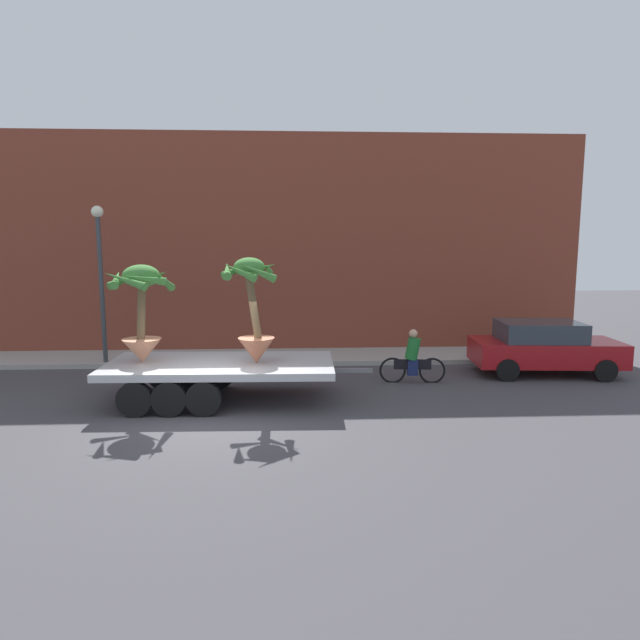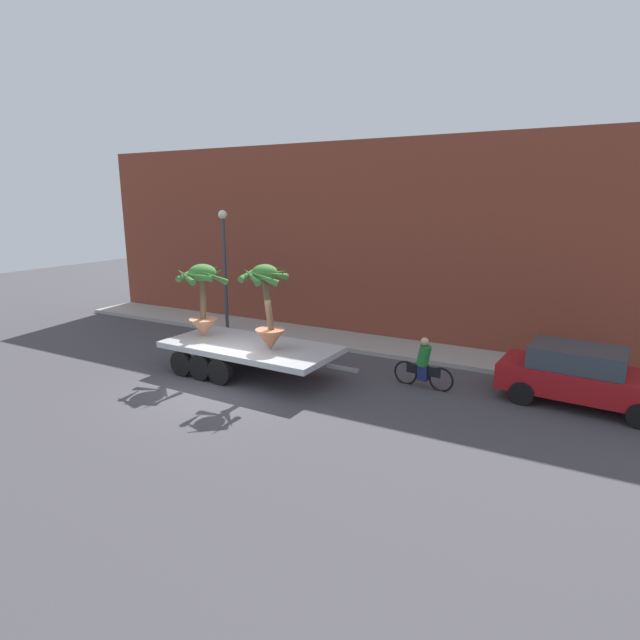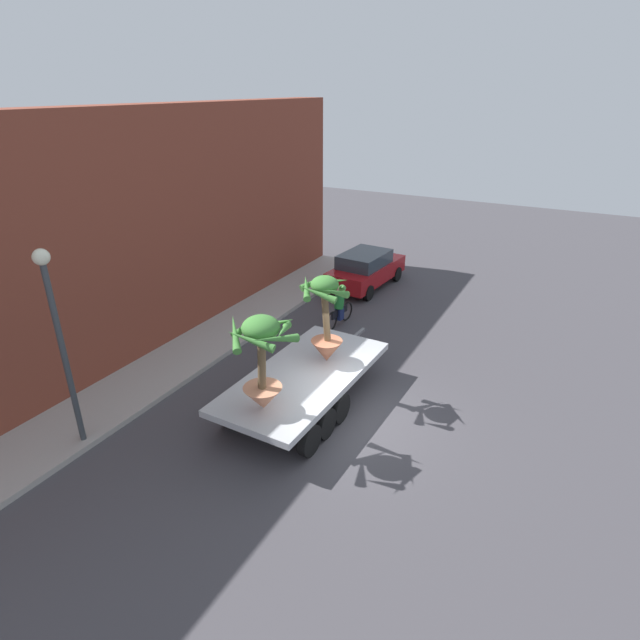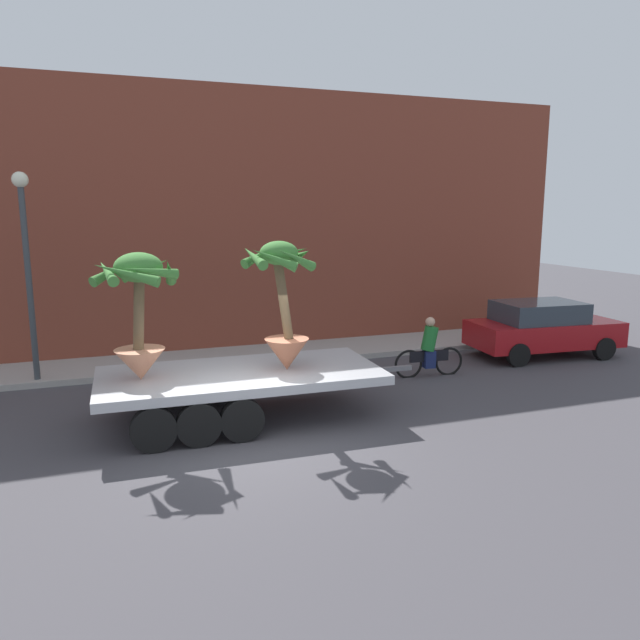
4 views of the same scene
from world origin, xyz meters
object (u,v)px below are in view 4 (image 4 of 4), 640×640
cyclist (429,350)px  potted_palm_middle (283,305)px  flatbed_trailer (229,382)px  potted_palm_rear (139,311)px  parked_car (542,328)px  street_lamp (26,250)px

cyclist → potted_palm_middle: bearing=-158.5°
flatbed_trailer → potted_palm_rear: bearing=179.4°
potted_palm_rear → potted_palm_middle: (2.70, -0.23, -0.01)m
flatbed_trailer → cyclist: 5.55m
flatbed_trailer → potted_palm_rear: 2.25m
potted_palm_middle → potted_palm_rear: bearing=175.1°
parked_car → street_lamp: street_lamp is taller
street_lamp → flatbed_trailer: bearing=-45.3°
potted_palm_middle → cyclist: 4.88m
cyclist → flatbed_trailer: bearing=-164.6°
potted_palm_middle → street_lamp: street_lamp is taller
potted_palm_middle → parked_car: 8.84m
flatbed_trailer → street_lamp: street_lamp is taller
flatbed_trailer → street_lamp: bearing=134.7°
flatbed_trailer → potted_palm_middle: (1.06, -0.22, 1.52)m
street_lamp → parked_car: bearing=-7.2°
street_lamp → cyclist: bearing=-14.8°
flatbed_trailer → potted_palm_rear: potted_palm_rear is taller
potted_palm_rear → parked_car: (11.07, 2.22, -1.47)m
cyclist → parked_car: (4.08, 0.76, 0.16)m
flatbed_trailer → potted_palm_rear: size_ratio=2.74×
flatbed_trailer → parked_car: parked_car is taller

